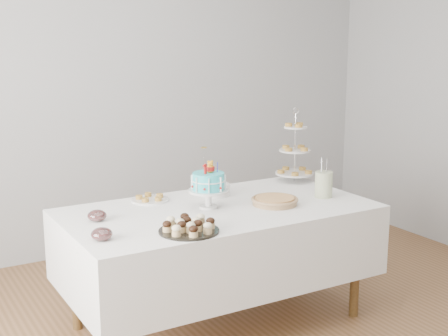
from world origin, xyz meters
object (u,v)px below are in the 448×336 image
table (218,242)px  cupcake_tray (189,225)px  jam_bowl_a (102,234)px  jam_bowl_b (97,216)px  plate_stack (215,190)px  birthday_cake (208,192)px  pie (275,200)px  pastry_plate (150,198)px  utensil_pitcher (324,183)px  tiered_stand (295,151)px

table → cupcake_tray: bearing=-138.2°
jam_bowl_a → jam_bowl_b: jam_bowl_a is taller
plate_stack → jam_bowl_b: bearing=-169.2°
birthday_cake → pie: size_ratio=1.28×
pastry_plate → jam_bowl_a: jam_bowl_a is taller
birthday_cake → utensil_pitcher: birthday_cake is taller
pie → plate_stack: (-0.21, 0.40, 0.01)m
birthday_cake → plate_stack: size_ratio=1.97×
pie → birthday_cake: bearing=160.4°
plate_stack → jam_bowl_b: size_ratio=1.76×
cupcake_tray → jam_bowl_b: bearing=129.1°
pastry_plate → table: bearing=-50.4°
jam_bowl_b → jam_bowl_a: bearing=-105.1°
pastry_plate → utensil_pitcher: utensil_pitcher is taller
jam_bowl_a → jam_bowl_b: size_ratio=1.03×
pie → cupcake_tray: bearing=-162.8°
tiered_stand → plate_stack: tiered_stand is taller
jam_bowl_b → plate_stack: bearing=10.8°
pie → tiered_stand: (0.49, 0.46, 0.20)m
tiered_stand → jam_bowl_b: bearing=-171.7°
birthday_cake → jam_bowl_b: birthday_cake is taller
pie → plate_stack: bearing=117.9°
table → pastry_plate: 0.53m
jam_bowl_b → birthday_cake: bearing=-6.9°
cupcake_tray → pastry_plate: 0.71m
plate_stack → utensil_pitcher: 0.72m
birthday_cake → jam_bowl_a: (-0.78, -0.26, -0.07)m
plate_stack → pastry_plate: size_ratio=0.80×
utensil_pitcher → jam_bowl_a: bearing=-177.6°
plate_stack → jam_bowl_b: (-0.88, -0.17, -0.01)m
cupcake_tray → utensil_pitcher: size_ratio=1.28×
jam_bowl_a → utensil_pitcher: utensil_pitcher is taller
tiered_stand → plate_stack: size_ratio=2.80×
pie → utensil_pitcher: bearing=-1.3°
tiered_stand → jam_bowl_b: size_ratio=4.93×
tiered_stand → pastry_plate: size_ratio=2.23×
pastry_plate → pie: bearing=-36.6°
utensil_pitcher → cupcake_tray: bearing=-170.6°
plate_stack → jam_bowl_b: plate_stack is taller
cupcake_tray → utensil_pitcher: (1.11, 0.22, 0.06)m
pie → jam_bowl_b: size_ratio=2.71×
birthday_cake → tiered_stand: size_ratio=0.70×
jam_bowl_b → pie: bearing=-11.7°
tiered_stand → utensil_pitcher: bearing=-102.9°
pie → plate_stack: plate_stack is taller
pie → utensil_pitcher: 0.39m
pie → jam_bowl_a: jam_bowl_a is taller
jam_bowl_a → plate_stack: bearing=27.7°
cupcake_tray → plate_stack: (0.52, 0.62, 0.00)m
plate_stack → pastry_plate: 0.45m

